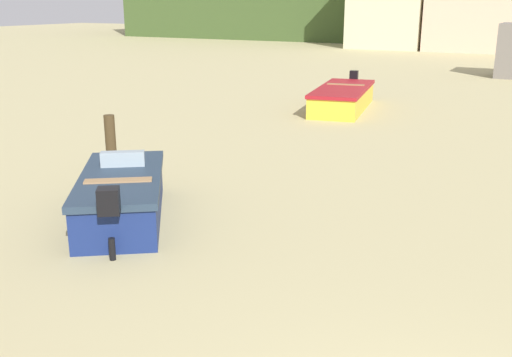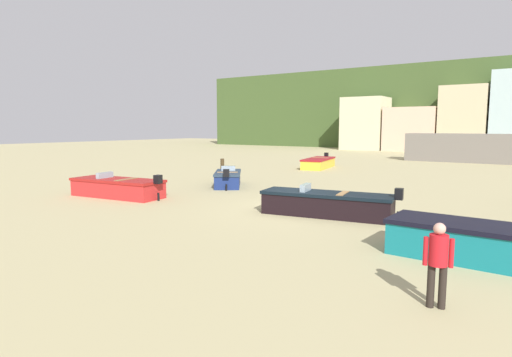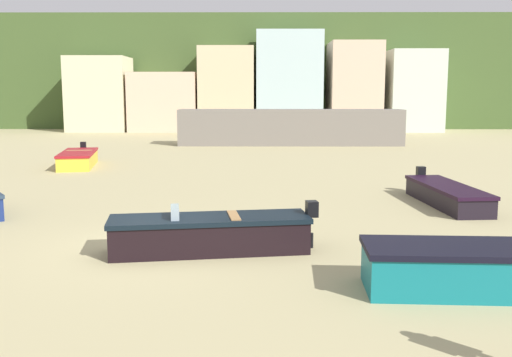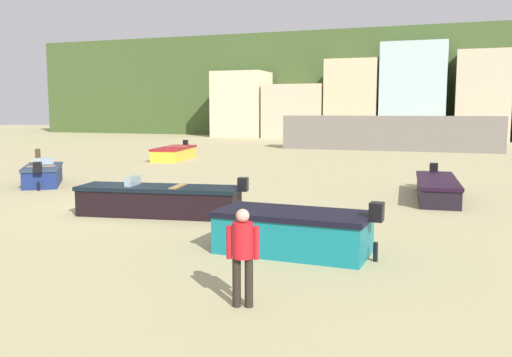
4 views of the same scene
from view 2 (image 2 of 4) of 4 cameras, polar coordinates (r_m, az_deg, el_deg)
name	(u,v)px [view 2 (image 2 of 4)]	position (r m, az deg, el deg)	size (l,w,h in m)	color
ground_plane	(297,210)	(17.32, 5.56, -4.28)	(160.00, 160.00, 0.00)	tan
headland_hill	(488,109)	(81.40, 28.65, 8.15)	(90.00, 32.00, 12.57)	#3C5227
harbor_pier	(503,149)	(45.09, 30.20, 3.45)	(16.98, 2.40, 2.72)	slate
townhouse_far_left	(365,124)	(65.36, 14.45, 7.13)	(6.06, 5.16, 7.65)	beige
townhouse_left	(414,129)	(64.19, 20.39, 6.20)	(6.93, 6.79, 6.04)	beige
townhouse_centre_left	(465,120)	(62.71, 26.20, 7.10)	(5.63, 6.28, 8.63)	#CAB78E
boat_yellow_0	(319,163)	(35.30, 8.39, 2.07)	(2.53, 5.19, 1.13)	gold
boat_red_1	(118,188)	(21.56, -18.06, -1.17)	(5.11, 2.19, 1.19)	red
boat_teal_2	(460,240)	(12.18, 25.68, -7.43)	(3.73, 1.80, 1.27)	#126E77
boat_black_3	(327,204)	(16.33, 9.50, -3.38)	(5.28, 2.14, 1.22)	black
boat_navy_4	(228,179)	(24.28, -3.79, -0.01)	(3.12, 3.59, 1.15)	navy
mooring_post_near_water	(222,169)	(27.35, -4.54, 1.27)	(0.24, 0.24, 1.34)	#41321C
beach_walker_foreground	(438,258)	(8.65, 23.24, -9.80)	(0.54, 0.42, 1.62)	black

